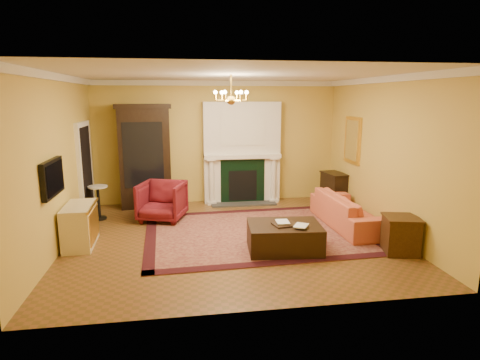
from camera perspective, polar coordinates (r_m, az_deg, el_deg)
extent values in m
cube|color=brown|center=(7.73, -1.19, -8.09)|extent=(6.00, 5.50, 0.02)
cube|color=silver|center=(7.29, -1.29, 14.87)|extent=(6.00, 5.50, 0.02)
cube|color=gold|center=(10.08, -3.30, 5.36)|extent=(6.00, 0.02, 3.00)
cube|color=gold|center=(4.68, 3.18, -1.95)|extent=(6.00, 0.02, 3.00)
cube|color=gold|center=(7.58, -24.43, 2.26)|extent=(0.02, 5.50, 3.00)
cube|color=gold|center=(8.30, 19.87, 3.34)|extent=(0.02, 5.50, 3.00)
cube|color=silver|center=(10.02, 0.24, 3.90)|extent=(1.90, 0.32, 2.50)
cube|color=silver|center=(9.79, 0.40, 7.25)|extent=(1.10, 0.01, 0.80)
cube|color=black|center=(9.97, 0.39, -0.22)|extent=(1.10, 0.02, 1.10)
cube|color=black|center=(9.99, 0.39, -0.78)|extent=(0.70, 0.02, 0.75)
cube|color=#333333|center=(9.98, 0.49, -3.34)|extent=(1.60, 0.50, 0.04)
cube|color=silver|center=(9.97, 0.29, 3.46)|extent=(1.90, 0.44, 0.10)
cylinder|color=silver|center=(9.86, -4.08, -0.14)|extent=(0.14, 0.14, 1.18)
cylinder|color=silver|center=(10.10, 4.77, 0.13)|extent=(0.14, 0.14, 1.18)
cube|color=silver|center=(9.97, -3.37, 13.58)|extent=(6.00, 0.08, 0.12)
cube|color=silver|center=(7.50, -25.00, 13.19)|extent=(0.08, 5.50, 0.12)
cube|color=silver|center=(8.21, 20.27, 13.33)|extent=(0.08, 5.50, 0.12)
cube|color=silver|center=(9.27, -21.14, 1.23)|extent=(0.08, 1.05, 2.10)
cube|color=black|center=(9.27, -20.92, 1.06)|extent=(0.02, 0.85, 1.95)
cube|color=black|center=(7.02, -25.14, 0.28)|extent=(0.08, 0.95, 0.58)
cube|color=black|center=(7.01, -24.79, 0.29)|extent=(0.01, 0.85, 0.48)
cube|color=gold|center=(9.51, 15.72, 5.48)|extent=(0.05, 0.76, 1.05)
cube|color=white|center=(9.50, 15.57, 5.48)|extent=(0.01, 0.62, 0.90)
cylinder|color=gold|center=(7.28, -1.28, 13.22)|extent=(0.03, 0.03, 0.40)
sphere|color=gold|center=(7.27, -1.27, 11.25)|extent=(0.16, 0.16, 0.16)
sphere|color=#FFE5B2|center=(7.32, 0.95, 12.35)|extent=(0.07, 0.07, 0.07)
sphere|color=#FFE5B2|center=(7.53, -0.44, 12.33)|extent=(0.07, 0.07, 0.07)
sphere|color=#FFE5B2|center=(7.50, -2.61, 12.33)|extent=(0.07, 0.07, 0.07)
sphere|color=#FFE5B2|center=(7.24, -3.53, 12.34)|extent=(0.07, 0.07, 0.07)
sphere|color=#FFE5B2|center=(7.02, -2.18, 12.38)|extent=(0.07, 0.07, 0.07)
sphere|color=#FFE5B2|center=(7.06, 0.14, 12.38)|extent=(0.07, 0.07, 0.07)
cube|color=#450E16|center=(7.92, 2.41, -7.46)|extent=(4.40, 3.37, 0.02)
cube|color=black|center=(9.84, -13.43, 3.00)|extent=(1.23, 0.68, 2.35)
imported|color=maroon|center=(8.75, -11.03, -2.71)|extent=(1.11, 1.07, 0.92)
cylinder|color=black|center=(9.29, -19.31, -5.14)|extent=(0.29, 0.29, 0.04)
cylinder|color=black|center=(9.20, -19.46, -3.04)|extent=(0.06, 0.06, 0.66)
cylinder|color=white|center=(9.12, -19.61, -0.90)|extent=(0.41, 0.41, 0.03)
cube|color=beige|center=(7.71, -21.81, -6.01)|extent=(0.50, 1.01, 0.74)
imported|color=#BA5D3B|center=(8.49, 15.35, -3.52)|extent=(0.70, 2.26, 0.88)
cube|color=#3B2510|center=(7.36, 21.86, -7.38)|extent=(0.63, 0.63, 0.61)
cube|color=black|center=(10.07, 13.23, -1.35)|extent=(0.50, 0.75, 0.78)
cube|color=black|center=(7.01, 6.32, -8.06)|extent=(1.31, 1.00, 0.46)
cube|color=black|center=(6.89, 6.43, -6.29)|extent=(0.45, 0.38, 0.03)
imported|color=gray|center=(6.86, 5.23, -4.98)|extent=(0.21, 0.04, 0.28)
imported|color=gray|center=(6.76, 7.85, -5.30)|extent=(0.19, 0.13, 0.28)
cylinder|color=tan|center=(9.86, -4.09, 3.87)|extent=(0.10, 0.10, 0.08)
cone|color=#0E360F|center=(9.84, -4.11, 4.99)|extent=(0.14, 0.14, 0.31)
cylinder|color=tan|center=(10.10, 4.56, 4.08)|extent=(0.11, 0.11, 0.09)
cone|color=#0E360F|center=(10.07, 4.58, 5.33)|extent=(0.16, 0.16, 0.35)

